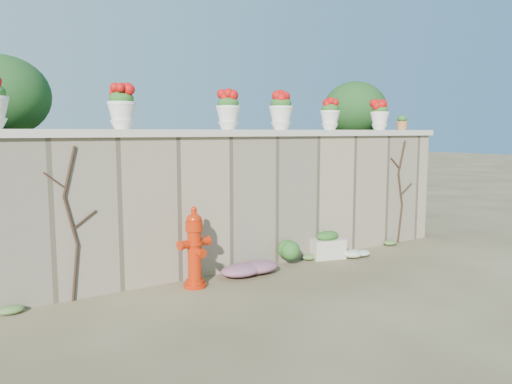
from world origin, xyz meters
TOP-DOWN VIEW (x-y plane):
  - ground at (0.00, 0.00)m, footprint 80.00×80.00m
  - stone_wall at (0.00, 1.80)m, footprint 8.00×0.40m
  - wall_cap at (0.00, 1.80)m, footprint 8.10×0.52m
  - raised_fill at (0.00, 5.00)m, footprint 9.00×6.00m
  - back_shrub_left at (-3.20, 3.00)m, footprint 1.30×1.30m
  - back_shrub_right at (3.40, 3.00)m, footprint 1.30×1.30m
  - vine_left at (-2.67, 1.58)m, footprint 0.60×0.04m
  - vine_right at (3.23, 1.58)m, footprint 0.60×0.04m
  - fire_hydrant at (-1.20, 1.25)m, footprint 0.47×0.33m
  - planter_box at (1.32, 1.44)m, footprint 0.61×0.45m
  - green_shrub at (0.61, 1.43)m, footprint 0.58×0.52m
  - magenta_clump at (-0.32, 1.35)m, footprint 0.90×0.60m
  - white_flowers at (1.74, 1.19)m, footprint 0.46×0.36m
  - urn_pot_1 at (-1.94, 1.80)m, footprint 0.37×0.37m
  - urn_pot_2 at (-0.34, 1.80)m, footprint 0.36×0.36m
  - urn_pot_3 at (0.62, 1.80)m, footprint 0.38×0.38m
  - urn_pot_4 at (1.64, 1.80)m, footprint 0.33×0.33m
  - urn_pot_5 at (2.85, 1.80)m, footprint 0.34×0.34m
  - terracotta_pot at (3.45, 1.80)m, footprint 0.22×0.22m

SIDE VIEW (x-z plane):
  - ground at x=0.00m, z-range 0.00..0.00m
  - white_flowers at x=1.74m, z-range 0.00..0.16m
  - magenta_clump at x=-0.32m, z-range 0.00..0.24m
  - planter_box at x=1.32m, z-range -0.02..0.43m
  - green_shrub at x=0.61m, z-range 0.00..0.55m
  - fire_hydrant at x=-1.20m, z-range 0.00..1.09m
  - vine_left at x=-2.67m, z-range 0.04..1.94m
  - vine_right at x=3.23m, z-range 0.04..1.94m
  - stone_wall at x=0.00m, z-range 0.00..2.00m
  - raised_fill at x=0.00m, z-range 0.00..2.00m
  - wall_cap at x=0.00m, z-range 2.00..2.10m
  - terracotta_pot at x=3.45m, z-range 2.09..2.36m
  - urn_pot_4 at x=1.64m, z-range 2.10..2.62m
  - urn_pot_5 at x=2.85m, z-range 2.10..2.63m
  - urn_pot_2 at x=-0.34m, z-range 2.10..2.66m
  - urn_pot_1 at x=-1.94m, z-range 2.10..2.67m
  - urn_pot_3 at x=0.62m, z-range 2.10..2.69m
  - back_shrub_left at x=-3.20m, z-range 2.00..3.10m
  - back_shrub_right at x=3.40m, z-range 2.00..3.10m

